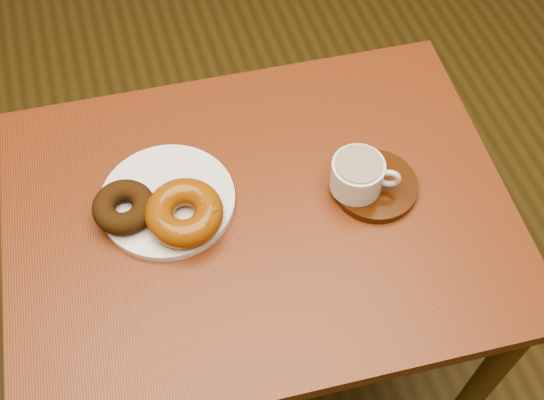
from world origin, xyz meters
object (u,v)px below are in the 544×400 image
object	(u,v)px
cafe_table	(260,248)
saucer	(375,186)
donut_plate	(168,200)
coffee_cup	(358,175)

from	to	relation	value
cafe_table	saucer	world-z (taller)	saucer
saucer	donut_plate	bearing A→B (deg)	167.88
cafe_table	donut_plate	bearing A→B (deg)	160.95
donut_plate	coffee_cup	xyz separation A→B (m)	(0.28, -0.06, 0.04)
saucer	coffee_cup	xyz separation A→B (m)	(-0.03, 0.00, 0.04)
coffee_cup	saucer	bearing A→B (deg)	17.39
donut_plate	saucer	size ratio (longest dim) A/B	1.57
cafe_table	saucer	xyz separation A→B (m)	(0.18, -0.01, 0.12)
saucer	coffee_cup	size ratio (longest dim) A/B	1.30
donut_plate	coffee_cup	world-z (taller)	coffee_cup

